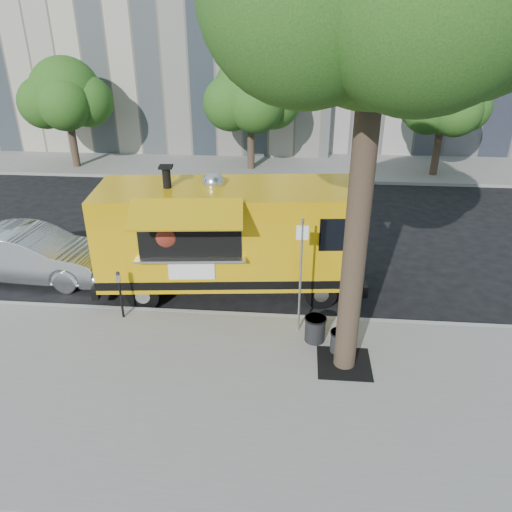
{
  "coord_description": "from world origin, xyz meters",
  "views": [
    {
      "loc": [
        1.4,
        -12.0,
        7.3
      ],
      "look_at": [
        0.36,
        0.0,
        1.4
      ],
      "focal_mm": 35.0,
      "sensor_mm": 36.0,
      "label": 1
    }
  ],
  "objects_px": {
    "food_truck": "(229,235)",
    "far_tree_b": "(251,93)",
    "far_tree_c": "(445,99)",
    "sign_post": "(301,270)",
    "trash_bin_right": "(339,341)",
    "trash_bin_left": "(315,328)",
    "parking_meter": "(120,289)",
    "far_tree_a": "(66,93)",
    "sedan": "(31,254)"
  },
  "relations": [
    {
      "from": "far_tree_c",
      "to": "trash_bin_left",
      "type": "height_order",
      "value": "far_tree_c"
    },
    {
      "from": "trash_bin_left",
      "to": "trash_bin_right",
      "type": "distance_m",
      "value": 0.68
    },
    {
      "from": "sign_post",
      "to": "trash_bin_right",
      "type": "relative_size",
      "value": 5.58
    },
    {
      "from": "far_tree_c",
      "to": "sign_post",
      "type": "distance_m",
      "value": 15.48
    },
    {
      "from": "far_tree_c",
      "to": "far_tree_a",
      "type": "bearing_deg",
      "value": -179.68
    },
    {
      "from": "parking_meter",
      "to": "food_truck",
      "type": "bearing_deg",
      "value": 36.84
    },
    {
      "from": "sign_post",
      "to": "trash_bin_right",
      "type": "bearing_deg",
      "value": -39.63
    },
    {
      "from": "sedan",
      "to": "trash_bin_left",
      "type": "xyz_separation_m",
      "value": [
        8.41,
        -2.73,
        -0.3
      ]
    },
    {
      "from": "far_tree_b",
      "to": "parking_meter",
      "type": "xyz_separation_m",
      "value": [
        -2.0,
        -14.05,
        -2.85
      ]
    },
    {
      "from": "trash_bin_left",
      "to": "trash_bin_right",
      "type": "height_order",
      "value": "trash_bin_left"
    },
    {
      "from": "sign_post",
      "to": "trash_bin_left",
      "type": "xyz_separation_m",
      "value": [
        0.4,
        -0.39,
        -1.36
      ]
    },
    {
      "from": "far_tree_a",
      "to": "sign_post",
      "type": "height_order",
      "value": "far_tree_a"
    },
    {
      "from": "far_tree_a",
      "to": "food_truck",
      "type": "relative_size",
      "value": 0.7
    },
    {
      "from": "far_tree_b",
      "to": "sedan",
      "type": "relative_size",
      "value": 1.14
    },
    {
      "from": "far_tree_b",
      "to": "parking_meter",
      "type": "height_order",
      "value": "far_tree_b"
    },
    {
      "from": "far_tree_a",
      "to": "trash_bin_right",
      "type": "relative_size",
      "value": 9.96
    },
    {
      "from": "sign_post",
      "to": "parking_meter",
      "type": "height_order",
      "value": "sign_post"
    },
    {
      "from": "far_tree_b",
      "to": "trash_bin_left",
      "type": "relative_size",
      "value": 8.66
    },
    {
      "from": "sign_post",
      "to": "far_tree_b",
      "type": "bearing_deg",
      "value": 100.15
    },
    {
      "from": "parking_meter",
      "to": "sign_post",
      "type": "bearing_deg",
      "value": -2.52
    },
    {
      "from": "parking_meter",
      "to": "trash_bin_left",
      "type": "bearing_deg",
      "value": -6.85
    },
    {
      "from": "far_tree_b",
      "to": "sign_post",
      "type": "relative_size",
      "value": 1.83
    },
    {
      "from": "far_tree_a",
      "to": "far_tree_b",
      "type": "relative_size",
      "value": 0.97
    },
    {
      "from": "trash_bin_left",
      "to": "far_tree_b",
      "type": "bearing_deg",
      "value": 101.39
    },
    {
      "from": "food_truck",
      "to": "far_tree_b",
      "type": "bearing_deg",
      "value": 86.68
    },
    {
      "from": "food_truck",
      "to": "sedan",
      "type": "relative_size",
      "value": 1.59
    },
    {
      "from": "trash_bin_right",
      "to": "sedan",
      "type": "bearing_deg",
      "value": 160.79
    },
    {
      "from": "far_tree_c",
      "to": "sign_post",
      "type": "xyz_separation_m",
      "value": [
        -6.45,
        -13.95,
        -1.87
      ]
    },
    {
      "from": "trash_bin_right",
      "to": "far_tree_c",
      "type": "bearing_deg",
      "value": 69.55
    },
    {
      "from": "sign_post",
      "to": "food_truck",
      "type": "distance_m",
      "value": 2.91
    },
    {
      "from": "far_tree_a",
      "to": "food_truck",
      "type": "height_order",
      "value": "far_tree_a"
    },
    {
      "from": "far_tree_c",
      "to": "food_truck",
      "type": "relative_size",
      "value": 0.68
    },
    {
      "from": "far_tree_a",
      "to": "parking_meter",
      "type": "relative_size",
      "value": 4.01
    },
    {
      "from": "far_tree_c",
      "to": "sedan",
      "type": "height_order",
      "value": "far_tree_c"
    },
    {
      "from": "trash_bin_right",
      "to": "food_truck",
      "type": "bearing_deg",
      "value": 135.42
    },
    {
      "from": "far_tree_b",
      "to": "trash_bin_left",
      "type": "bearing_deg",
      "value": -78.61
    },
    {
      "from": "far_tree_a",
      "to": "far_tree_c",
      "type": "distance_m",
      "value": 18.0
    },
    {
      "from": "parking_meter",
      "to": "trash_bin_right",
      "type": "xyz_separation_m",
      "value": [
        5.5,
        -0.99,
        -0.54
      ]
    },
    {
      "from": "far_tree_b",
      "to": "far_tree_c",
      "type": "relative_size",
      "value": 1.06
    },
    {
      "from": "parking_meter",
      "to": "trash_bin_right",
      "type": "relative_size",
      "value": 2.48
    },
    {
      "from": "far_tree_b",
      "to": "parking_meter",
      "type": "relative_size",
      "value": 4.12
    },
    {
      "from": "food_truck",
      "to": "sedan",
      "type": "distance_m",
      "value": 6.1
    },
    {
      "from": "parking_meter",
      "to": "trash_bin_left",
      "type": "height_order",
      "value": "parking_meter"
    },
    {
      "from": "far_tree_a",
      "to": "trash_bin_left",
      "type": "relative_size",
      "value": 8.43
    },
    {
      "from": "sign_post",
      "to": "trash_bin_left",
      "type": "relative_size",
      "value": 4.72
    },
    {
      "from": "far_tree_b",
      "to": "trash_bin_left",
      "type": "distance_m",
      "value": 15.31
    },
    {
      "from": "food_truck",
      "to": "far_tree_a",
      "type": "bearing_deg",
      "value": 123.21
    },
    {
      "from": "trash_bin_left",
      "to": "sign_post",
      "type": "bearing_deg",
      "value": 135.37
    },
    {
      "from": "far_tree_c",
      "to": "trash_bin_left",
      "type": "bearing_deg",
      "value": -112.87
    },
    {
      "from": "far_tree_c",
      "to": "trash_bin_left",
      "type": "distance_m",
      "value": 15.9
    }
  ]
}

